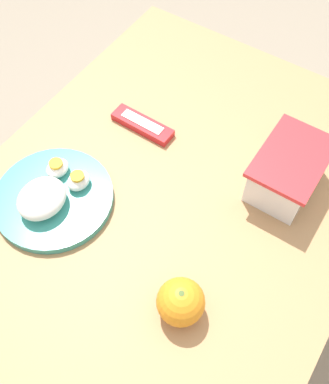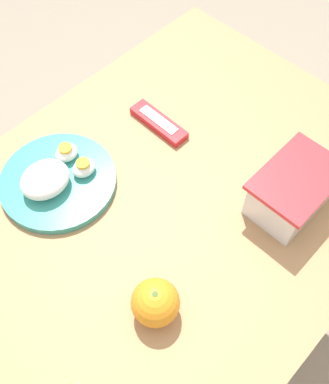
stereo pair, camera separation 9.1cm
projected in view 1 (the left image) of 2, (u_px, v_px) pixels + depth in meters
name	position (u px, v px, depth m)	size (l,w,h in m)	color
ground_plane	(162.00, 316.00, 1.53)	(10.00, 10.00, 0.00)	gray
table	(160.00, 228.00, 0.99)	(1.10, 0.78, 0.73)	#AD7F51
food_container	(287.00, 173.00, 0.91)	(0.18, 0.13, 0.10)	white
orange_fruit	(181.00, 302.00, 0.77)	(0.09, 0.09, 0.09)	orange
rice_plate	(52.00, 196.00, 0.91)	(0.25, 0.25, 0.07)	teal
candy_bar	(142.00, 125.00, 1.03)	(0.04, 0.15, 0.02)	red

